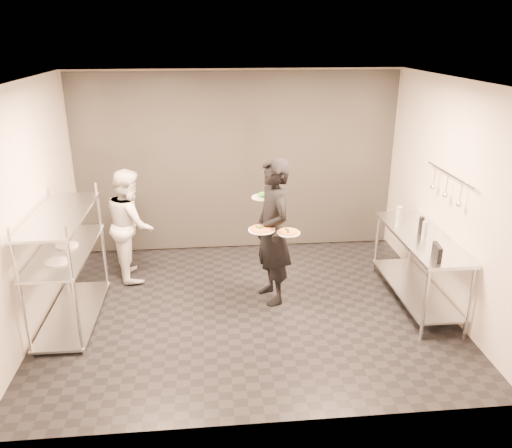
{
  "coord_description": "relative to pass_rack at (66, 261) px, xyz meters",
  "views": [
    {
      "loc": [
        -0.43,
        -5.52,
        3.3
      ],
      "look_at": [
        0.12,
        0.13,
        1.1
      ],
      "focal_mm": 35.0,
      "sensor_mm": 36.0,
      "label": 1
    }
  ],
  "objects": [
    {
      "name": "pos_monitor",
      "position": [
        4.21,
        -0.68,
        0.24
      ],
      "size": [
        0.09,
        0.25,
        0.17
      ],
      "primitive_type": "cube",
      "rotation": [
        0.0,
        0.0,
        -0.16
      ],
      "color": "black",
      "rests_on": "prep_counter"
    },
    {
      "name": "prep_counter",
      "position": [
        4.33,
        0.0,
        -0.14
      ],
      "size": [
        0.6,
        1.8,
        0.92
      ],
      "color": "silver",
      "rests_on": "ground"
    },
    {
      "name": "room_shell",
      "position": [
        2.15,
        1.18,
        0.63
      ],
      "size": [
        5.0,
        4.0,
        2.8
      ],
      "color": "black",
      "rests_on": "ground"
    },
    {
      "name": "chef",
      "position": [
        0.6,
        1.1,
        0.02
      ],
      "size": [
        0.76,
        0.89,
        1.57
      ],
      "primitive_type": "imported",
      "rotation": [
        0.0,
        0.0,
        1.81
      ],
      "color": "silver",
      "rests_on": "ground"
    },
    {
      "name": "utensil_rail",
      "position": [
        4.58,
        0.0,
        0.78
      ],
      "size": [
        0.07,
        1.2,
        0.31
      ],
      "color": "silver",
      "rests_on": "room_shell"
    },
    {
      "name": "salad_plate",
      "position": [
        2.39,
        0.53,
        0.56
      ],
      "size": [
        0.28,
        0.28,
        0.07
      ],
      "color": "white",
      "rests_on": "waiter"
    },
    {
      "name": "pizza_plate_far",
      "position": [
        2.65,
        0.02,
        0.26
      ],
      "size": [
        0.28,
        0.28,
        0.05
      ],
      "color": "white",
      "rests_on": "waiter"
    },
    {
      "name": "waiter",
      "position": [
        2.49,
        0.24,
        0.18
      ],
      "size": [
        0.62,
        0.78,
        1.89
      ],
      "primitive_type": "imported",
      "rotation": [
        0.0,
        0.0,
        -1.3
      ],
      "color": "black",
      "rests_on": "ground"
    },
    {
      "name": "pass_rack",
      "position": [
        0.0,
        0.0,
        0.0
      ],
      "size": [
        0.6,
        1.6,
        1.5
      ],
      "color": "silver",
      "rests_on": "ground"
    },
    {
      "name": "pizza_plate_near",
      "position": [
        2.32,
        0.01,
        0.31
      ],
      "size": [
        0.32,
        0.32,
        0.05
      ],
      "color": "white",
      "rests_on": "waiter"
    },
    {
      "name": "bottle_clear",
      "position": [
        4.32,
        -0.08,
        0.26
      ],
      "size": [
        0.06,
        0.06,
        0.22
      ],
      "primitive_type": "cylinder",
      "color": "gray",
      "rests_on": "prep_counter"
    },
    {
      "name": "bottle_green",
      "position": [
        4.15,
        0.35,
        0.28
      ],
      "size": [
        0.07,
        0.07,
        0.26
      ],
      "primitive_type": "cylinder",
      "color": "gray",
      "rests_on": "prep_counter"
    },
    {
      "name": "bottle_dark",
      "position": [
        4.33,
        0.05,
        0.27
      ],
      "size": [
        0.07,
        0.07,
        0.23
      ],
      "primitive_type": "cylinder",
      "color": "black",
      "rests_on": "prep_counter"
    }
  ]
}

